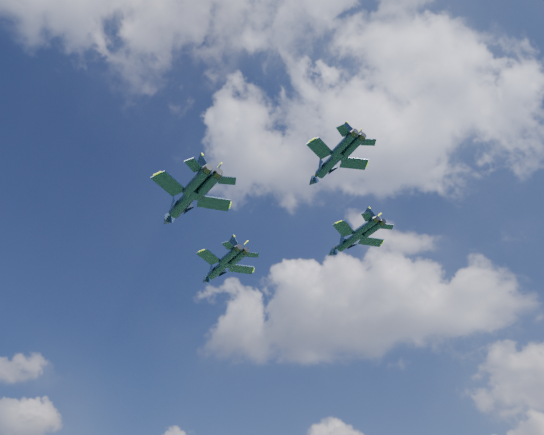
{
  "coord_description": "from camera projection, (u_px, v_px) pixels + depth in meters",
  "views": [
    {
      "loc": [
        20.56,
        -62.2,
        3.28
      ],
      "look_at": [
        -4.06,
        7.49,
        61.49
      ],
      "focal_mm": 35.0,
      "sensor_mm": 36.0,
      "label": 1
    }
  ],
  "objects": [
    {
      "name": "jet_lead",
      "position": [
        219.0,
        269.0,
        106.35
      ],
      "size": [
        15.71,
        12.88,
        3.94
      ],
      "rotation": [
        0.0,
        0.0,
        0.95
      ],
      "color": "black"
    },
    {
      "name": "jet_left",
      "position": [
        183.0,
        203.0,
        87.86
      ],
      "size": [
        17.44,
        14.19,
        4.37
      ],
      "rotation": [
        0.0,
        0.0,
        0.96
      ],
      "color": "black"
    },
    {
      "name": "jet_right",
      "position": [
        349.0,
        241.0,
        101.03
      ],
      "size": [
        14.68,
        11.87,
        3.67
      ],
      "rotation": [
        0.0,
        0.0,
        0.97
      ],
      "color": "black"
    },
    {
      "name": "jet_slot",
      "position": [
        329.0,
        165.0,
        83.11
      ],
      "size": [
        13.08,
        11.88,
        3.41
      ],
      "rotation": [
        0.0,
        0.0,
        0.87
      ],
      "color": "black"
    }
  ]
}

